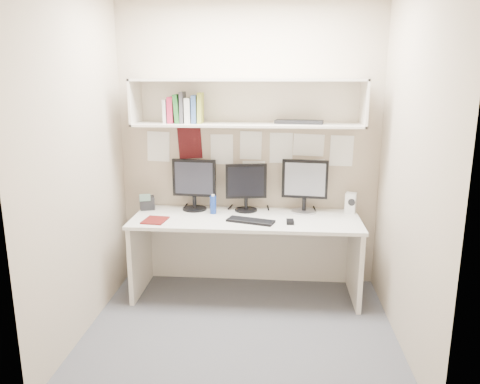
# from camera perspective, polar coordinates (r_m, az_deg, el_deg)

# --- Properties ---
(floor) EXTENTS (2.40, 2.00, 0.01)m
(floor) POSITION_cam_1_polar(r_m,az_deg,el_deg) (3.83, 0.01, -16.49)
(floor) COLOR #48484D
(floor) RESTS_ON ground
(wall_back) EXTENTS (2.40, 0.02, 2.60)m
(wall_back) POSITION_cam_1_polar(r_m,az_deg,el_deg) (4.35, 1.06, 5.45)
(wall_back) COLOR tan
(wall_back) RESTS_ON ground
(wall_front) EXTENTS (2.40, 0.02, 2.60)m
(wall_front) POSITION_cam_1_polar(r_m,az_deg,el_deg) (2.40, -1.90, -1.48)
(wall_front) COLOR tan
(wall_front) RESTS_ON ground
(wall_left) EXTENTS (0.02, 2.00, 2.60)m
(wall_left) POSITION_cam_1_polar(r_m,az_deg,el_deg) (3.66, -19.09, 3.11)
(wall_left) COLOR tan
(wall_left) RESTS_ON ground
(wall_right) EXTENTS (0.02, 2.00, 2.60)m
(wall_right) POSITION_cam_1_polar(r_m,az_deg,el_deg) (3.48, 20.11, 2.51)
(wall_right) COLOR tan
(wall_right) RESTS_ON ground
(desk) EXTENTS (2.00, 0.70, 0.73)m
(desk) POSITION_cam_1_polar(r_m,az_deg,el_deg) (4.25, 0.71, -7.80)
(desk) COLOR beige
(desk) RESTS_ON floor
(overhead_hutch) EXTENTS (2.00, 0.38, 0.40)m
(overhead_hutch) POSITION_cam_1_polar(r_m,az_deg,el_deg) (4.17, 0.97, 10.89)
(overhead_hutch) COLOR beige
(overhead_hutch) RESTS_ON wall_back
(pinned_papers) EXTENTS (1.92, 0.01, 0.48)m
(pinned_papers) POSITION_cam_1_polar(r_m,az_deg,el_deg) (4.35, 1.06, 4.79)
(pinned_papers) COLOR white
(pinned_papers) RESTS_ON wall_back
(monitor_left) EXTENTS (0.41, 0.22, 0.47)m
(monitor_left) POSITION_cam_1_polar(r_m,az_deg,el_deg) (4.34, -5.61, 1.16)
(monitor_left) COLOR black
(monitor_left) RESTS_ON desk
(monitor_center) EXTENTS (0.38, 0.21, 0.44)m
(monitor_center) POSITION_cam_1_polar(r_m,az_deg,el_deg) (4.28, 0.75, 0.84)
(monitor_center) COLOR black
(monitor_center) RESTS_ON desk
(monitor_right) EXTENTS (0.42, 0.23, 0.48)m
(monitor_right) POSITION_cam_1_polar(r_m,az_deg,el_deg) (4.28, 7.89, 0.98)
(monitor_right) COLOR #A5A5AA
(monitor_right) RESTS_ON desk
(keyboard) EXTENTS (0.43, 0.26, 0.02)m
(keyboard) POSITION_cam_1_polar(r_m,az_deg,el_deg) (4.00, 1.30, -3.54)
(keyboard) COLOR black
(keyboard) RESTS_ON desk
(mouse) EXTENTS (0.06, 0.10, 0.03)m
(mouse) POSITION_cam_1_polar(r_m,az_deg,el_deg) (3.98, 6.13, -3.63)
(mouse) COLOR black
(mouse) RESTS_ON desk
(speaker) EXTENTS (0.12, 0.12, 0.18)m
(speaker) POSITION_cam_1_polar(r_m,az_deg,el_deg) (4.37, 13.34, -1.29)
(speaker) COLOR silver
(speaker) RESTS_ON desk
(blue_bottle) EXTENTS (0.06, 0.06, 0.18)m
(blue_bottle) POSITION_cam_1_polar(r_m,az_deg,el_deg) (4.23, -3.30, -1.53)
(blue_bottle) COLOR navy
(blue_bottle) RESTS_ON desk
(maroon_notebook) EXTENTS (0.21, 0.25, 0.01)m
(maroon_notebook) POSITION_cam_1_polar(r_m,az_deg,el_deg) (4.09, -10.31, -3.41)
(maroon_notebook) COLOR #510F0D
(maroon_notebook) RESTS_ON desk
(desk_phone) EXTENTS (0.16, 0.16, 0.16)m
(desk_phone) POSITION_cam_1_polar(r_m,az_deg,el_deg) (4.45, -11.27, -1.29)
(desk_phone) COLOR black
(desk_phone) RESTS_ON desk
(book_stack) EXTENTS (0.34, 0.17, 0.27)m
(book_stack) POSITION_cam_1_polar(r_m,az_deg,el_deg) (4.19, -6.85, 9.98)
(book_stack) COLOR beige
(book_stack) RESTS_ON overhead_hutch
(hutch_tray) EXTENTS (0.43, 0.22, 0.03)m
(hutch_tray) POSITION_cam_1_polar(r_m,az_deg,el_deg) (4.15, 7.21, 8.48)
(hutch_tray) COLOR black
(hutch_tray) RESTS_ON overhead_hutch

